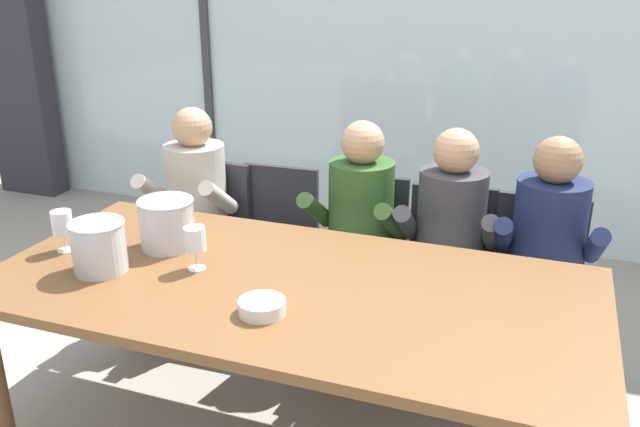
{
  "coord_description": "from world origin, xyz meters",
  "views": [
    {
      "loc": [
        0.87,
        -2.04,
        1.87
      ],
      "look_at": [
        0.0,
        0.35,
        0.91
      ],
      "focal_mm": 37.0,
      "sensor_mm": 36.0,
      "label": 1
    }
  ],
  "objects_px": {
    "tasting_bowl": "(262,307)",
    "chair_near_window_right": "(535,276)",
    "dining_table": "(288,298)",
    "chair_right_of_center": "(449,263)",
    "person_charcoal_jacket": "(448,240)",
    "ice_bucket_primary": "(99,246)",
    "person_beige_jumper": "(191,206)",
    "chair_left_of_center": "(275,237)",
    "ice_bucket_secondary": "(167,223)",
    "wine_glass_by_left_taster": "(195,241)",
    "person_olive_shirt": "(355,227)",
    "chair_near_curtain": "(208,229)",
    "chair_center": "(363,249)",
    "person_navy_polo": "(546,253)",
    "wine_glass_near_bucket": "(62,224)"
  },
  "relations": [
    {
      "from": "chair_right_of_center",
      "to": "person_charcoal_jacket",
      "type": "height_order",
      "value": "person_charcoal_jacket"
    },
    {
      "from": "person_charcoal_jacket",
      "to": "person_navy_polo",
      "type": "height_order",
      "value": "same"
    },
    {
      "from": "chair_right_of_center",
      "to": "chair_near_window_right",
      "type": "relative_size",
      "value": 1.0
    },
    {
      "from": "wine_glass_by_left_taster",
      "to": "ice_bucket_primary",
      "type": "bearing_deg",
      "value": -157.86
    },
    {
      "from": "dining_table",
      "to": "person_olive_shirt",
      "type": "height_order",
      "value": "person_olive_shirt"
    },
    {
      "from": "chair_left_of_center",
      "to": "chair_center",
      "type": "bearing_deg",
      "value": -1.72
    },
    {
      "from": "person_navy_polo",
      "to": "wine_glass_near_bucket",
      "type": "bearing_deg",
      "value": -157.09
    },
    {
      "from": "chair_near_window_right",
      "to": "person_olive_shirt",
      "type": "bearing_deg",
      "value": -172.52
    },
    {
      "from": "person_olive_shirt",
      "to": "wine_glass_by_left_taster",
      "type": "xyz_separation_m",
      "value": [
        -0.39,
        -0.83,
        0.2
      ]
    },
    {
      "from": "person_beige_jumper",
      "to": "chair_right_of_center",
      "type": "bearing_deg",
      "value": 1.93
    },
    {
      "from": "person_beige_jumper",
      "to": "person_olive_shirt",
      "type": "relative_size",
      "value": 1.0
    },
    {
      "from": "person_olive_shirt",
      "to": "person_navy_polo",
      "type": "height_order",
      "value": "same"
    },
    {
      "from": "chair_near_curtain",
      "to": "person_charcoal_jacket",
      "type": "distance_m",
      "value": 1.35
    },
    {
      "from": "person_olive_shirt",
      "to": "ice_bucket_secondary",
      "type": "bearing_deg",
      "value": -128.81
    },
    {
      "from": "chair_center",
      "to": "person_navy_polo",
      "type": "distance_m",
      "value": 0.91
    },
    {
      "from": "person_charcoal_jacket",
      "to": "ice_bucket_secondary",
      "type": "distance_m",
      "value": 1.28
    },
    {
      "from": "dining_table",
      "to": "chair_right_of_center",
      "type": "xyz_separation_m",
      "value": [
        0.46,
        0.93,
        -0.19
      ]
    },
    {
      "from": "person_beige_jumper",
      "to": "ice_bucket_secondary",
      "type": "distance_m",
      "value": 0.77
    },
    {
      "from": "chair_near_curtain",
      "to": "ice_bucket_primary",
      "type": "height_order",
      "value": "ice_bucket_primary"
    },
    {
      "from": "person_beige_jumper",
      "to": "chair_near_window_right",
      "type": "bearing_deg",
      "value": 0.78
    },
    {
      "from": "chair_near_curtain",
      "to": "ice_bucket_primary",
      "type": "relative_size",
      "value": 4.08
    },
    {
      "from": "chair_left_of_center",
      "to": "wine_glass_by_left_taster",
      "type": "height_order",
      "value": "wine_glass_by_left_taster"
    },
    {
      "from": "tasting_bowl",
      "to": "chair_center",
      "type": "bearing_deg",
      "value": 89.61
    },
    {
      "from": "chair_left_of_center",
      "to": "ice_bucket_secondary",
      "type": "relative_size",
      "value": 3.71
    },
    {
      "from": "person_beige_jumper",
      "to": "person_charcoal_jacket",
      "type": "xyz_separation_m",
      "value": [
        1.36,
        -0.0,
        0.0
      ]
    },
    {
      "from": "ice_bucket_primary",
      "to": "wine_glass_by_left_taster",
      "type": "xyz_separation_m",
      "value": [
        0.34,
        0.14,
        0.01
      ]
    },
    {
      "from": "chair_left_of_center",
      "to": "person_beige_jumper",
      "type": "xyz_separation_m",
      "value": [
        -0.42,
        -0.14,
        0.17
      ]
    },
    {
      "from": "person_olive_shirt",
      "to": "wine_glass_near_bucket",
      "type": "xyz_separation_m",
      "value": [
        -0.99,
        -0.86,
        0.2
      ]
    },
    {
      "from": "chair_right_of_center",
      "to": "tasting_bowl",
      "type": "relative_size",
      "value": 5.35
    },
    {
      "from": "person_olive_shirt",
      "to": "person_navy_polo",
      "type": "bearing_deg",
      "value": 3.07
    },
    {
      "from": "chair_near_curtain",
      "to": "ice_bucket_primary",
      "type": "bearing_deg",
      "value": -75.49
    },
    {
      "from": "chair_near_window_right",
      "to": "person_navy_polo",
      "type": "relative_size",
      "value": 0.73
    },
    {
      "from": "person_charcoal_jacket",
      "to": "wine_glass_near_bucket",
      "type": "relative_size",
      "value": 6.8
    },
    {
      "from": "dining_table",
      "to": "person_charcoal_jacket",
      "type": "bearing_deg",
      "value": 60.43
    },
    {
      "from": "person_olive_shirt",
      "to": "ice_bucket_secondary",
      "type": "xyz_separation_m",
      "value": [
        -0.61,
        -0.68,
        0.19
      ]
    },
    {
      "from": "person_beige_jumper",
      "to": "person_olive_shirt",
      "type": "xyz_separation_m",
      "value": [
        0.92,
        0.0,
        0.0
      ]
    },
    {
      "from": "person_charcoal_jacket",
      "to": "ice_bucket_primary",
      "type": "distance_m",
      "value": 1.54
    },
    {
      "from": "chair_near_window_right",
      "to": "ice_bucket_primary",
      "type": "xyz_separation_m",
      "value": [
        -1.58,
        -1.08,
        0.36
      ]
    },
    {
      "from": "person_charcoal_jacket",
      "to": "wine_glass_by_left_taster",
      "type": "distance_m",
      "value": 1.2
    },
    {
      "from": "tasting_bowl",
      "to": "chair_near_window_right",
      "type": "bearing_deg",
      "value": 53.99
    },
    {
      "from": "wine_glass_by_left_taster",
      "to": "chair_right_of_center",
      "type": "bearing_deg",
      "value": 48.45
    },
    {
      "from": "person_beige_jumper",
      "to": "ice_bucket_primary",
      "type": "height_order",
      "value": "person_beige_jumper"
    },
    {
      "from": "dining_table",
      "to": "chair_right_of_center",
      "type": "relative_size",
      "value": 2.64
    },
    {
      "from": "chair_near_window_right",
      "to": "chair_near_curtain",
      "type": "bearing_deg",
      "value": 179.96
    },
    {
      "from": "dining_table",
      "to": "wine_glass_by_left_taster",
      "type": "bearing_deg",
      "value": -177.72
    },
    {
      "from": "chair_right_of_center",
      "to": "ice_bucket_secondary",
      "type": "relative_size",
      "value": 3.71
    },
    {
      "from": "chair_left_of_center",
      "to": "chair_near_curtain",
      "type": "bearing_deg",
      "value": -177.83
    },
    {
      "from": "person_beige_jumper",
      "to": "chair_near_curtain",
      "type": "bearing_deg",
      "value": 71.03
    },
    {
      "from": "chair_near_curtain",
      "to": "chair_left_of_center",
      "type": "height_order",
      "value": "same"
    },
    {
      "from": "ice_bucket_secondary",
      "to": "person_olive_shirt",
      "type": "bearing_deg",
      "value": 48.11
    }
  ]
}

